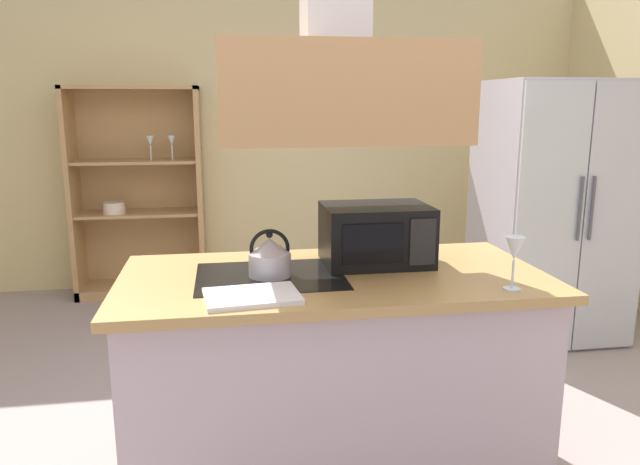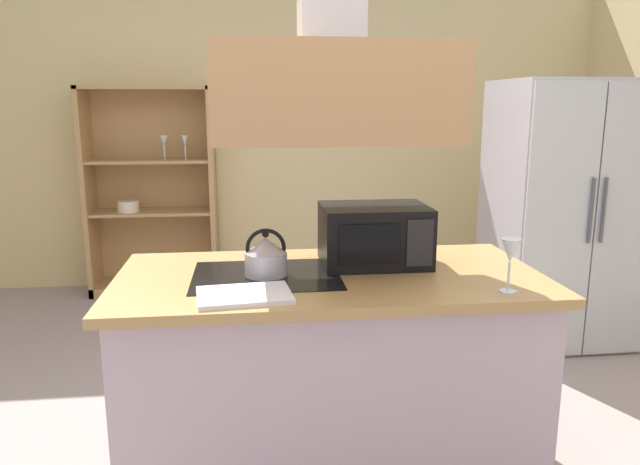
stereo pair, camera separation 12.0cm
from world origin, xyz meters
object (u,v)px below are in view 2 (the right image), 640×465
wine_glass_on_counter (510,253)px  dish_cabinet (153,203)px  kettle (266,256)px  microwave (374,235)px  cutting_board (244,295)px  refrigerator (563,213)px

wine_glass_on_counter → dish_cabinet: bearing=119.8°
kettle → wine_glass_on_counter: bearing=-20.0°
dish_cabinet → microwave: 3.00m
kettle → cutting_board: 0.30m
cutting_board → dish_cabinet: bearing=104.6°
refrigerator → dish_cabinet: 3.25m
dish_cabinet → cutting_board: (0.80, -3.06, 0.15)m
refrigerator → kettle: 2.44m
refrigerator → microwave: refrigerator is taller
dish_cabinet → cutting_board: size_ratio=5.10×
dish_cabinet → wine_glass_on_counter: size_ratio=8.41×
microwave → wine_glass_on_counter: size_ratio=2.23×
refrigerator → dish_cabinet: (-2.91, 1.44, -0.11)m
cutting_board → wine_glass_on_counter: size_ratio=1.65×
kettle → wine_glass_on_counter: (0.89, -0.32, 0.07)m
cutting_board → microwave: microwave is taller
refrigerator → microwave: 1.97m
dish_cabinet → wine_glass_on_counter: bearing=-60.2°
kettle → cutting_board: size_ratio=0.57×
cutting_board → wine_glass_on_counter: 0.99m
dish_cabinet → wine_glass_on_counter: 3.60m
kettle → microwave: (0.48, 0.13, 0.05)m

